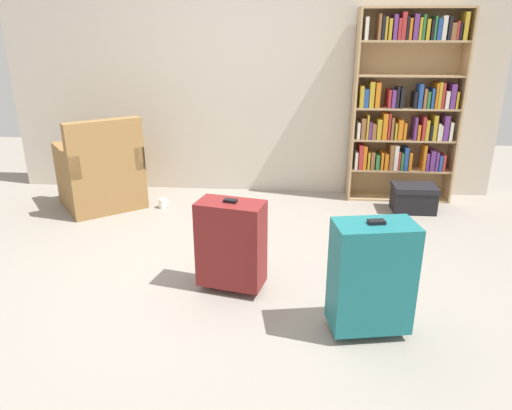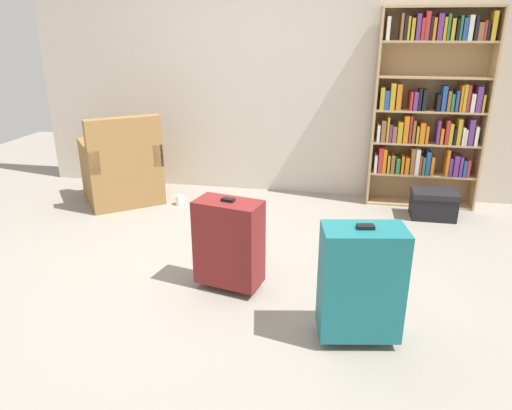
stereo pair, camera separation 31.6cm
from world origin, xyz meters
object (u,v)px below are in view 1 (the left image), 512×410
object	(u,v)px
storage_box	(414,197)
suitcase_dark_red	(231,244)
mug	(163,203)
suitcase_teal	(371,276)
armchair	(101,175)
bookshelf	(405,106)

from	to	relation	value
storage_box	suitcase_dark_red	bearing A→B (deg)	-134.32
mug	suitcase_dark_red	world-z (taller)	suitcase_dark_red
mug	suitcase_teal	bearing A→B (deg)	-47.99
armchair	storage_box	size ratio (longest dim) A/B	2.42
bookshelf	suitcase_teal	world-z (taller)	bookshelf
armchair	suitcase_teal	bearing A→B (deg)	-39.67
suitcase_teal	suitcase_dark_red	world-z (taller)	suitcase_teal
armchair	suitcase_dark_red	xyz separation A→B (m)	(1.49, -1.51, 0.02)
bookshelf	mug	distance (m)	2.58
bookshelf	suitcase_dark_red	xyz separation A→B (m)	(-1.48, -1.99, -0.62)
armchair	bookshelf	bearing A→B (deg)	9.16
armchair	suitcase_teal	xyz separation A→B (m)	(2.33, -1.93, 0.05)
bookshelf	armchair	distance (m)	3.08
bookshelf	suitcase_dark_red	world-z (taller)	bookshelf
mug	suitcase_teal	distance (m)	2.60
bookshelf	storage_box	distance (m)	0.91
mug	suitcase_dark_red	xyz separation A→B (m)	(0.88, -1.49, 0.29)
storage_box	suitcase_teal	xyz separation A→B (m)	(-0.73, -2.03, 0.23)
mug	storage_box	distance (m)	2.46
armchair	suitcase_dark_red	world-z (taller)	armchair
mug	suitcase_dark_red	distance (m)	1.76
suitcase_teal	suitcase_dark_red	bearing A→B (deg)	153.46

